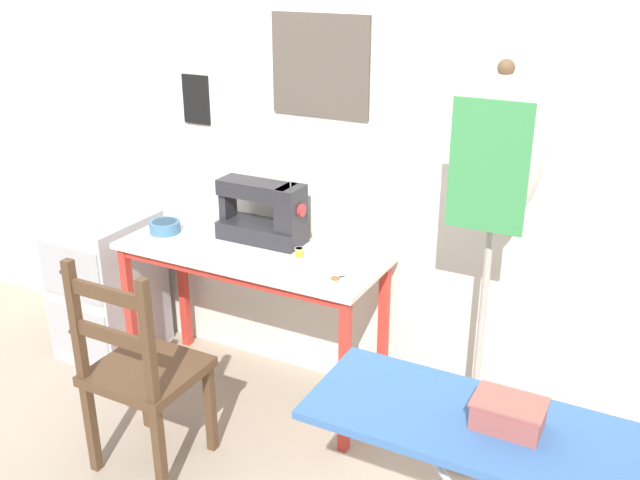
% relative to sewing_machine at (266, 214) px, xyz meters
% --- Properties ---
extents(ground_plane, '(14.00, 14.00, 0.00)m').
position_rel_sewing_machine_xyz_m(ground_plane, '(-0.01, -0.35, -0.85)').
color(ground_plane, tan).
extents(wall_back, '(10.00, 0.07, 2.55)m').
position_rel_sewing_machine_xyz_m(wall_back, '(-0.01, 0.18, 0.42)').
color(wall_back, silver).
rests_on(wall_back, ground_plane).
extents(sewing_table, '(1.19, 0.47, 0.72)m').
position_rel_sewing_machine_xyz_m(sewing_table, '(-0.01, -0.13, -0.22)').
color(sewing_table, silver).
rests_on(sewing_table, ground_plane).
extents(sewing_machine, '(0.41, 0.17, 0.30)m').
position_rel_sewing_machine_xyz_m(sewing_machine, '(0.00, 0.00, 0.00)').
color(sewing_machine, '#28282D').
rests_on(sewing_machine, sewing_table).
extents(fabric_bowl, '(0.14, 0.14, 0.05)m').
position_rel_sewing_machine_xyz_m(fabric_bowl, '(-0.47, -0.13, -0.10)').
color(fabric_bowl, teal).
rests_on(fabric_bowl, sewing_table).
extents(scissors, '(0.12, 0.14, 0.01)m').
position_rel_sewing_machine_xyz_m(scissors, '(0.48, -0.19, -0.13)').
color(scissors, silver).
rests_on(scissors, sewing_table).
extents(thread_spool_near_machine, '(0.04, 0.04, 0.04)m').
position_rel_sewing_machine_xyz_m(thread_spool_near_machine, '(0.22, -0.09, -0.11)').
color(thread_spool_near_machine, yellow).
rests_on(thread_spool_near_machine, sewing_table).
extents(wooden_chair, '(0.40, 0.38, 0.92)m').
position_rel_sewing_machine_xyz_m(wooden_chair, '(-0.11, -0.76, -0.42)').
color(wooden_chair, '#513823').
rests_on(wooden_chair, ground_plane).
extents(filing_cabinet, '(0.41, 0.48, 0.73)m').
position_rel_sewing_machine_xyz_m(filing_cabinet, '(-0.87, -0.13, -0.49)').
color(filing_cabinet, '#B7B7BC').
rests_on(filing_cabinet, ground_plane).
extents(dress_form, '(0.32, 0.32, 1.60)m').
position_rel_sewing_machine_xyz_m(dress_form, '(1.02, -0.08, 0.33)').
color(dress_form, '#846647').
rests_on(dress_form, ground_plane).
extents(ironing_board, '(1.09, 0.38, 0.81)m').
position_rel_sewing_machine_xyz_m(ironing_board, '(1.34, -0.97, -0.09)').
color(ironing_board, '#3D6BAD').
rests_on(ironing_board, ground_plane).
extents(storage_box, '(0.18, 0.12, 0.08)m').
position_rel_sewing_machine_xyz_m(storage_box, '(1.32, -0.96, -0.01)').
color(storage_box, '#AD564C').
rests_on(storage_box, ironing_board).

